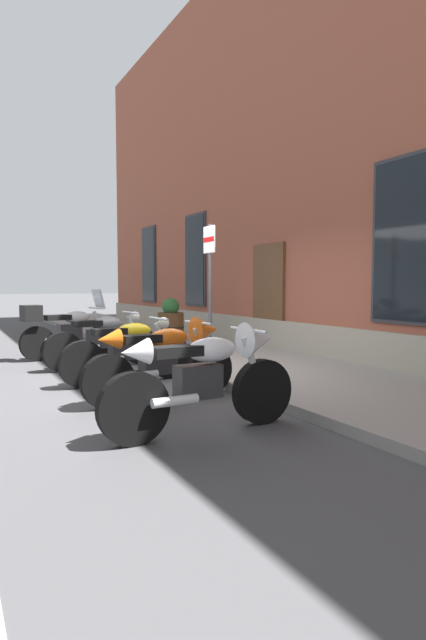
% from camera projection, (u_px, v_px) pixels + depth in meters
% --- Properties ---
extents(ground_plane, '(140.00, 140.00, 0.00)m').
position_uv_depth(ground_plane, '(187.00, 376.00, 7.86)').
color(ground_plane, '#424244').
extents(sidewalk, '(30.74, 2.78, 0.12)m').
position_uv_depth(sidewalk, '(261.00, 366.00, 8.51)').
color(sidewalk, gray).
rests_on(sidewalk, ground_plane).
extents(motorcycle_silver_touring, '(0.75, 2.02, 1.34)m').
position_uv_depth(motorcycle_silver_touring, '(67.00, 330.00, 9.72)').
color(motorcycle_silver_touring, black).
rests_on(motorcycle_silver_touring, ground_plane).
extents(motorcycle_grey_naked, '(0.62, 2.07, 0.96)m').
position_uv_depth(motorcycle_grey_naked, '(104.00, 340.00, 8.63)').
color(motorcycle_grey_naked, black).
rests_on(motorcycle_grey_naked, ground_plane).
extents(motorcycle_yellow_naked, '(0.62, 2.02, 0.95)m').
position_uv_depth(motorcycle_yellow_naked, '(129.00, 350.00, 7.29)').
color(motorcycle_yellow_naked, black).
rests_on(motorcycle_yellow_naked, ground_plane).
extents(motorcycle_orange_sport, '(0.62, 2.06, 1.03)m').
position_uv_depth(motorcycle_orange_sport, '(167.00, 355.00, 6.21)').
color(motorcycle_orange_sport, black).
rests_on(motorcycle_orange_sport, ground_plane).
extents(motorcycle_white_sport, '(0.62, 2.09, 1.06)m').
position_uv_depth(motorcycle_white_sport, '(209.00, 374.00, 4.83)').
color(motorcycle_white_sport, black).
rests_on(motorcycle_white_sport, ground_plane).
extents(parking_sign, '(0.36, 0.07, 2.31)m').
position_uv_depth(parking_sign, '(210.00, 274.00, 8.28)').
color(parking_sign, '#4C4C51').
rests_on(parking_sign, sidewalk).
extents(barrel_planter, '(0.64, 0.64, 1.00)m').
position_uv_depth(barrel_planter, '(171.00, 323.00, 11.62)').
color(barrel_planter, brown).
rests_on(barrel_planter, sidewalk).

